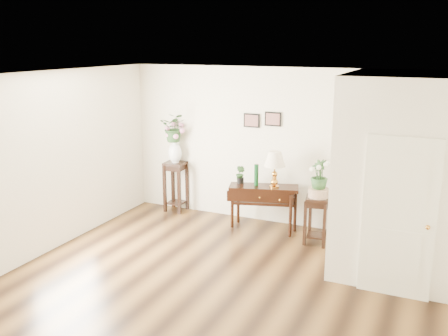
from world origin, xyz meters
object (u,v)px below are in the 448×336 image
Objects in this scene: table_lamp at (275,168)px; plant_stand_b at (317,220)px; console_table at (263,208)px; plant_stand_a at (176,186)px.

table_lamp is 1.14m from plant_stand_b.
table_lamp is at bearing -16.53° from console_table.
plant_stand_b is at bearing -9.94° from plant_stand_a.
plant_stand_a is (-2.09, 0.27, -0.66)m from table_lamp.
table_lamp reaches higher than plant_stand_b.
table_lamp reaches higher than plant_stand_a.
plant_stand_a reaches higher than console_table.
console_table is 1.87× the size of table_lamp.
console_table is 1.92m from plant_stand_a.
plant_stand_b is at bearing -16.45° from table_lamp.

